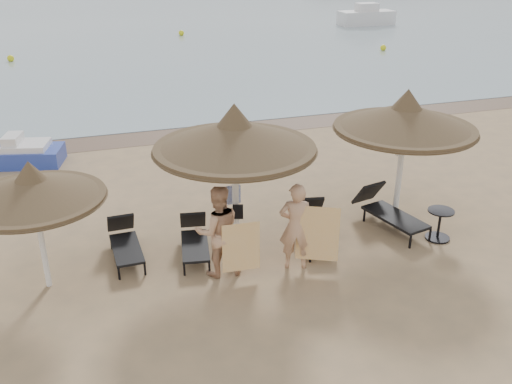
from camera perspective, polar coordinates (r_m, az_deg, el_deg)
ground at (r=10.83m, az=0.15°, el=-9.58°), size 160.00×160.00×0.00m
wet_sand_strip at (r=19.14m, az=-8.56°, el=5.67°), size 200.00×1.60×0.01m
palapa_left at (r=10.68m, az=-21.46°, el=0.33°), size 2.54×2.54×2.52m
palapa_center at (r=10.94m, az=-2.16°, el=5.59°), size 3.21×3.21×3.18m
palapa_right at (r=12.75m, az=14.74°, el=7.20°), size 3.11×3.11×3.09m
lounger_far_left at (r=11.99m, az=-12.98°, el=-4.80°), size 0.60×1.66×0.74m
lounger_near_left at (r=11.87m, az=-6.18°, el=-4.62°), size 0.79×1.68×0.72m
lounger_near_right at (r=12.35m, az=5.86°, el=-3.22°), size 0.93×1.85×0.79m
lounger_far_right at (r=13.17m, az=12.98°, el=-1.75°), size 1.07×2.03×0.86m
side_table at (r=12.93m, az=17.84°, el=-3.19°), size 0.57×0.57×0.68m
person_left at (r=10.77m, az=-3.84°, el=-3.23°), size 1.00×0.66×2.14m
person_right at (r=11.00m, az=4.03°, el=-2.78°), size 1.11×0.91×2.08m
towel_left at (r=10.73m, az=-1.50°, el=-5.56°), size 0.72×0.06×1.01m
towel_right at (r=11.03m, az=6.17°, el=-4.20°), size 0.75×0.38×1.16m
bag_patterned at (r=11.58m, az=-2.30°, el=-0.25°), size 0.31×0.14×0.37m
bag_dark at (r=11.38m, az=-1.82°, el=-1.99°), size 0.22×0.13×0.30m
pedal_boat at (r=17.63m, az=-21.97°, el=3.62°), size 2.12×1.54×0.89m
buoy_left at (r=33.00m, az=-23.33°, el=12.17°), size 0.35×0.35×0.35m
buoy_mid at (r=38.97m, az=-7.48°, el=15.49°), size 0.36×0.36×0.36m
buoy_right at (r=34.24m, az=12.61°, el=13.90°), size 0.34×0.34×0.34m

